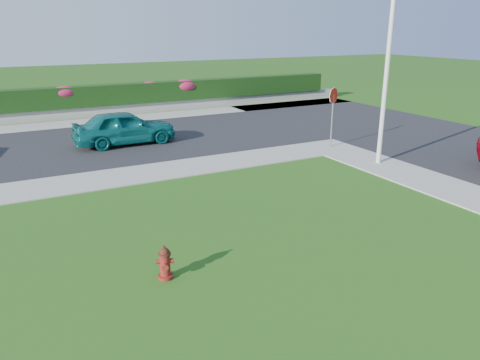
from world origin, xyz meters
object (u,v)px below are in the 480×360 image
fire_hydrant (165,263)px  stop_sign (333,103)px  sedan_teal (124,127)px  utility_pole (386,83)px

fire_hydrant → stop_sign: (9.52, 6.89, 1.49)m
stop_sign → sedan_teal: bearing=150.3°
fire_hydrant → sedan_teal: bearing=97.2°
utility_pole → stop_sign: (-0.02, 2.72, -1.07)m
fire_hydrant → utility_pole: (9.54, 4.17, 2.55)m
fire_hydrant → utility_pole: 10.72m
sedan_teal → utility_pole: bearing=-134.9°
stop_sign → fire_hydrant: bearing=-143.1°
utility_pole → fire_hydrant: bearing=-156.4°
utility_pole → stop_sign: bearing=90.4°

